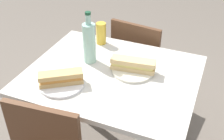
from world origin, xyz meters
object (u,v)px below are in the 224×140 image
(knife_far, at_px, (59,77))
(beer_glass, at_px, (101,33))
(dining_table, at_px, (112,92))
(plate_far, at_px, (62,84))
(baguette_sandwich_near, at_px, (133,65))
(chair_far, at_px, (139,62))
(plate_near, at_px, (133,71))
(knife_near, at_px, (133,64))
(baguette_sandwich_far, at_px, (61,78))
(water_bottle, at_px, (89,42))

(knife_far, distance_m, beer_glass, 0.48)
(dining_table, relative_size, plate_far, 4.00)
(dining_table, bearing_deg, baguette_sandwich_near, 28.39)
(chair_far, relative_size, beer_glass, 5.91)
(plate_far, distance_m, beer_glass, 0.52)
(plate_near, distance_m, knife_near, 0.05)
(plate_far, distance_m, baguette_sandwich_far, 0.04)
(dining_table, bearing_deg, knife_far, -145.04)
(plate_far, bearing_deg, knife_near, 47.35)
(plate_near, distance_m, baguette_sandwich_far, 0.41)
(chair_far, height_order, baguette_sandwich_near, chair_far)
(chair_far, relative_size, knife_near, 4.97)
(knife_near, bearing_deg, water_bottle, -171.46)
(chair_far, height_order, plate_far, chair_far)
(knife_far, xyz_separation_m, water_bottle, (0.07, 0.24, 0.11))
(plate_far, bearing_deg, baguette_sandwich_near, 40.81)
(baguette_sandwich_near, bearing_deg, dining_table, -151.61)
(plate_near, relative_size, plate_far, 1.00)
(baguette_sandwich_far, bearing_deg, baguette_sandwich_near, 40.81)
(dining_table, distance_m, chair_far, 0.61)
(baguette_sandwich_far, xyz_separation_m, water_bottle, (0.03, 0.28, 0.08))
(baguette_sandwich_far, distance_m, knife_far, 0.06)
(baguette_sandwich_far, bearing_deg, knife_far, 135.74)
(water_bottle, xyz_separation_m, beer_glass, (-0.03, 0.23, -0.06))
(plate_near, height_order, knife_far, knife_far)
(chair_far, relative_size, knife_far, 5.21)
(plate_near, xyz_separation_m, plate_far, (-0.31, -0.27, 0.00))
(knife_far, bearing_deg, water_bottle, 72.88)
(chair_far, xyz_separation_m, knife_far, (-0.23, -0.76, 0.30))
(baguette_sandwich_near, xyz_separation_m, water_bottle, (-0.28, 0.01, 0.08))
(baguette_sandwich_near, height_order, baguette_sandwich_far, same)
(chair_far, distance_m, plate_near, 0.62)
(plate_far, height_order, beer_glass, beer_glass)
(dining_table, xyz_separation_m, water_bottle, (-0.17, 0.07, 0.27))
(baguette_sandwich_far, relative_size, knife_far, 1.40)
(plate_far, bearing_deg, water_bottle, 83.20)
(knife_near, bearing_deg, knife_far, -140.13)
(water_bottle, relative_size, beer_glass, 2.19)
(plate_near, xyz_separation_m, water_bottle, (-0.28, 0.01, 0.12))
(chair_far, bearing_deg, beer_glass, -123.67)
(dining_table, xyz_separation_m, plate_near, (0.11, 0.06, 0.15))
(baguette_sandwich_far, bearing_deg, beer_glass, 89.74)
(plate_far, bearing_deg, knife_far, 135.74)
(chair_far, height_order, baguette_sandwich_far, chair_far)
(knife_near, relative_size, plate_far, 0.72)
(baguette_sandwich_near, height_order, beer_glass, beer_glass)
(baguette_sandwich_near, distance_m, beer_glass, 0.40)
(dining_table, distance_m, baguette_sandwich_far, 0.35)
(dining_table, height_order, plate_far, plate_far)
(knife_near, relative_size, water_bottle, 0.54)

